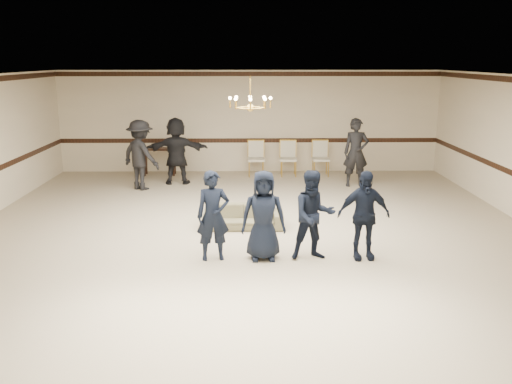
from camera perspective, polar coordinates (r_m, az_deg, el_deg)
The scene contains 16 objects.
room at distance 10.87m, azimuth -0.55°, elevation 3.16°, with size 12.01×14.01×3.21m.
chair_rail at distance 17.86m, azimuth -0.69°, elevation 5.29°, with size 12.00×0.02×0.14m, color black.
crown_molding at distance 17.68m, azimuth -0.71°, elevation 11.97°, with size 12.00×0.02×0.14m, color black.
chandelier at distance 11.71m, azimuth -0.59°, elevation 10.19°, with size 0.94×0.94×0.89m, color gold, non-canonical shape.
boy_a at distance 9.99m, azimuth -4.41°, elevation -2.43°, with size 0.60×0.39×1.63m, color black.
boy_b at distance 9.98m, azimuth 0.76°, elevation -2.42°, with size 0.80×0.52×1.63m, color black.
boy_c at distance 10.04m, azimuth 5.90°, elevation -2.38°, with size 0.79×0.62×1.63m, color black.
boy_d at distance 10.19m, azimuth 10.94°, elevation -2.33°, with size 0.96×0.40×1.63m, color black.
settee at distance 11.97m, azimuth -1.31°, elevation -2.52°, with size 1.70×0.67×0.50m, color brown.
adult_left at distance 15.68m, azimuth -11.71°, elevation 3.73°, with size 1.25×0.72×1.93m, color black.
adult_mid at distance 16.22m, azimuth -8.13°, elevation 4.19°, with size 1.79×0.57×1.93m, color black.
adult_right at distance 15.99m, azimuth 10.18°, elevation 3.98°, with size 0.70×0.46×1.93m, color black.
banquet_chair_left at distance 17.20m, azimuth 0.01°, elevation 3.40°, with size 0.52×0.52×1.07m, color beige, non-canonical shape.
banquet_chair_mid at distance 17.24m, azimuth 3.34°, elevation 3.40°, with size 0.52×0.52×1.07m, color beige, non-canonical shape.
banquet_chair_right at distance 17.35m, azimuth 6.64°, elevation 3.39°, with size 0.52×0.52×1.07m, color beige, non-canonical shape.
console_table at distance 17.63m, azimuth -9.82°, elevation 3.09°, with size 1.01×0.43×0.85m, color black.
Camera 1 is at (-0.07, -10.69, 3.55)m, focal length 39.15 mm.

